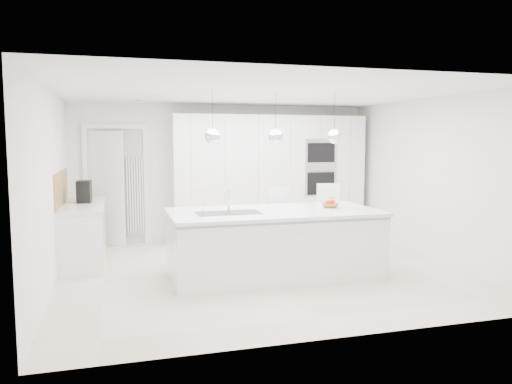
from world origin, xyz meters
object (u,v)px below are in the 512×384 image
object	(u,v)px
island_base	(275,245)
bar_stool_left	(282,225)
fruit_bowl	(330,205)
bar_stool_right	(331,221)
espresso_machine	(84,191)

from	to	relation	value
island_base	bar_stool_left	world-z (taller)	bar_stool_left
island_base	fruit_bowl	size ratio (longest dim) A/B	10.32
fruit_bowl	bar_stool_left	size ratio (longest dim) A/B	0.24
bar_stool_left	fruit_bowl	bearing A→B (deg)	-57.30
bar_stool_left	bar_stool_right	distance (m)	0.84
bar_stool_right	espresso_machine	bearing A→B (deg)	-172.06
bar_stool_left	bar_stool_right	xyz separation A→B (m)	(0.84, 0.02, 0.02)
fruit_bowl	bar_stool_right	xyz separation A→B (m)	(0.35, 0.71, -0.36)
espresso_machine	bar_stool_left	xyz separation A→B (m)	(2.90, -0.87, -0.51)
island_base	espresso_machine	size ratio (longest dim) A/B	8.31
island_base	bar_stool_right	bearing A→B (deg)	34.53
fruit_bowl	espresso_machine	xyz separation A→B (m)	(-3.39, 1.56, 0.14)
island_base	bar_stool_right	distance (m)	1.47
fruit_bowl	bar_stool_right	distance (m)	0.87
island_base	espresso_machine	distance (m)	3.10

